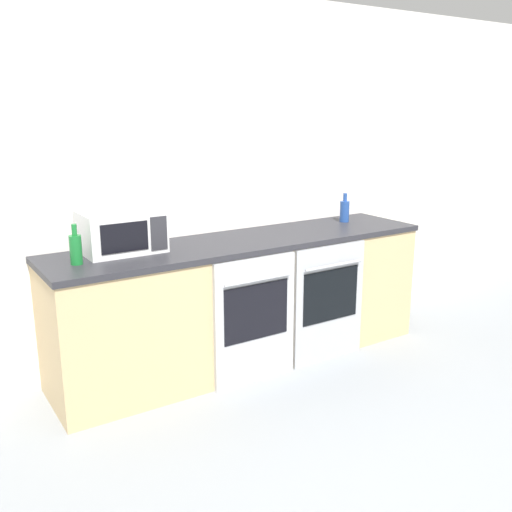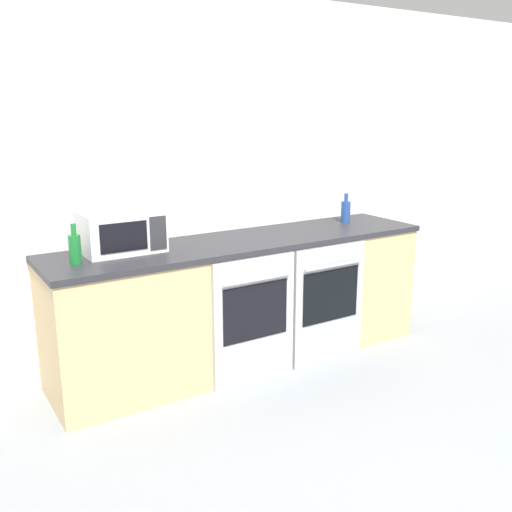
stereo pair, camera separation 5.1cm
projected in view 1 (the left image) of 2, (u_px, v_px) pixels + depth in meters
The scene contains 7 objects.
wall_back at pixel (219, 179), 4.19m from camera, with size 10.00×0.06×2.60m.
counter_back at pixel (245, 300), 4.12m from camera, with size 2.80×0.66×0.91m.
oven_left at pixel (255, 320), 3.78m from camera, with size 0.61×0.06×0.87m.
oven_right at pixel (329, 303), 4.12m from camera, with size 0.61×0.06×0.87m.
microwave at pixel (122, 231), 3.62m from camera, with size 0.50×0.36×0.27m.
bottle_green at pixel (76, 249), 3.34m from camera, with size 0.07×0.07×0.24m.
bottle_blue at pixel (345, 211), 4.60m from camera, with size 0.07×0.07×0.23m.
Camera 1 is at (-2.05, -1.27, 1.81)m, focal length 40.00 mm.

